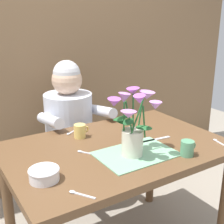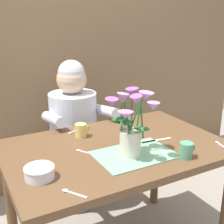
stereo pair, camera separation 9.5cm
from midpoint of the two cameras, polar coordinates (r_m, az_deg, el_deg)
name	(u,v)px [view 2 (the right image)]	position (r m, az deg, el deg)	size (l,w,h in m)	color
wood_panel_backdrop	(51,38)	(2.47, -10.38, 13.60)	(4.00, 0.10, 2.50)	brown
dining_table	(116,162)	(1.70, 2.41, -9.41)	(1.20, 0.80, 0.74)	brown
seated_person	(74,138)	(2.23, -5.98, -4.89)	(0.45, 0.47, 1.14)	#4C4C56
striped_placemat	(134,154)	(1.56, 6.05, -8.04)	(0.40, 0.28, 0.01)	#7AB289
flower_vase	(132,125)	(1.48, 5.60, -2.42)	(0.29, 0.22, 0.34)	silver
ceramic_bowl	(39,172)	(1.36, -11.66, -11.11)	(0.14, 0.14, 0.06)	white
dinner_knife	(157,141)	(1.74, 10.02, -5.39)	(0.19, 0.02, 0.01)	silver
coffee_cup	(81,130)	(1.76, -4.37, -3.50)	(0.09, 0.07, 0.08)	#E5C666
tea_cup	(186,150)	(1.57, 15.68, -7.02)	(0.09, 0.07, 0.08)	#569970
spoon_0	(220,144)	(1.78, 21.34, -5.78)	(0.04, 0.12, 0.01)	silver
spoon_1	(70,192)	(1.25, -5.69, -14.97)	(0.08, 0.11, 0.01)	silver
spoon_2	(83,152)	(1.58, -3.82, -7.53)	(0.08, 0.11, 0.01)	silver
spoon_3	(73,132)	(1.85, -6.01, -3.74)	(0.11, 0.08, 0.01)	silver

